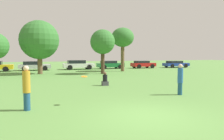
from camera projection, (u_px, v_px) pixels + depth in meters
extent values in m
plane|color=#5B8E42|center=(148.00, 116.00, 7.73)|extent=(120.00, 120.00, 0.00)
cylinder|color=navy|center=(27.00, 102.00, 8.51)|extent=(0.25, 0.25, 0.71)
cylinder|color=#BF8C26|center=(26.00, 82.00, 8.45)|extent=(0.30, 0.30, 0.87)
sphere|color=beige|center=(26.00, 68.00, 8.41)|extent=(0.22, 0.22, 0.22)
cylinder|color=navy|center=(180.00, 89.00, 11.79)|extent=(0.25, 0.25, 0.66)
cylinder|color=#2659A5|center=(180.00, 75.00, 11.73)|extent=(0.29, 0.29, 0.81)
sphere|color=beige|center=(180.00, 66.00, 11.69)|extent=(0.24, 0.24, 0.24)
cylinder|color=orange|center=(84.00, 77.00, 9.38)|extent=(0.27, 0.27, 0.05)
cube|color=#3F3F47|center=(105.00, 83.00, 15.28)|extent=(0.44, 0.37, 0.30)
cylinder|color=black|center=(105.00, 78.00, 15.26)|extent=(0.33, 0.33, 0.47)
sphere|color=brown|center=(105.00, 73.00, 15.23)|extent=(0.21, 0.21, 0.21)
cylinder|color=brown|center=(40.00, 62.00, 24.11)|extent=(0.54, 0.54, 2.63)
sphere|color=#33702D|center=(39.00, 40.00, 23.93)|extent=(4.34, 4.34, 4.34)
cylinder|color=#473323|center=(103.00, 61.00, 24.28)|extent=(0.42, 0.42, 2.86)
sphere|color=#33702D|center=(103.00, 42.00, 24.12)|extent=(2.78, 2.78, 2.78)
cylinder|color=brown|center=(123.00, 57.00, 27.94)|extent=(0.46, 0.46, 3.61)
ellipsoid|color=#33702D|center=(123.00, 37.00, 27.74)|extent=(2.91, 2.91, 2.50)
cylinder|color=black|center=(7.00, 68.00, 28.89)|extent=(0.68, 0.20, 0.68)
cylinder|color=black|center=(6.00, 69.00, 27.26)|extent=(0.68, 0.20, 0.68)
cube|color=#B2B2B7|center=(35.00, 66.00, 29.66)|extent=(4.26, 2.00, 0.52)
cube|color=black|center=(32.00, 63.00, 29.52)|extent=(2.36, 1.73, 0.46)
cylinder|color=black|center=(44.00, 67.00, 31.01)|extent=(0.65, 0.23, 0.64)
cylinder|color=black|center=(45.00, 68.00, 29.24)|extent=(0.65, 0.23, 0.64)
cylinder|color=black|center=(25.00, 68.00, 30.11)|extent=(0.65, 0.23, 0.64)
cylinder|color=black|center=(24.00, 69.00, 28.34)|extent=(0.65, 0.23, 0.64)
cube|color=silver|center=(79.00, 65.00, 31.55)|extent=(4.58, 1.82, 0.58)
cube|color=black|center=(76.00, 62.00, 31.40)|extent=(2.53, 1.57, 0.47)
cylinder|color=black|center=(87.00, 66.00, 32.85)|extent=(0.70, 0.23, 0.70)
cylinder|color=black|center=(89.00, 67.00, 31.26)|extent=(0.70, 0.23, 0.70)
cylinder|color=black|center=(68.00, 67.00, 31.89)|extent=(0.70, 0.23, 0.70)
cylinder|color=black|center=(70.00, 68.00, 30.29)|extent=(0.70, 0.23, 0.70)
cube|color=#196633|center=(110.00, 65.00, 33.13)|extent=(4.10, 1.83, 0.59)
cube|color=black|center=(109.00, 62.00, 32.99)|extent=(2.27, 1.58, 0.38)
cylinder|color=black|center=(116.00, 66.00, 34.39)|extent=(0.62, 0.22, 0.61)
cylinder|color=black|center=(120.00, 67.00, 32.77)|extent=(0.62, 0.22, 0.61)
cylinder|color=black|center=(101.00, 66.00, 33.53)|extent=(0.62, 0.22, 0.61)
cylinder|color=black|center=(105.00, 67.00, 31.91)|extent=(0.62, 0.22, 0.61)
cube|color=red|center=(143.00, 65.00, 34.49)|extent=(3.85, 1.81, 0.54)
cube|color=black|center=(142.00, 62.00, 34.36)|extent=(2.13, 1.56, 0.35)
cylinder|color=black|center=(147.00, 66.00, 35.72)|extent=(0.67, 0.22, 0.66)
cylinder|color=black|center=(152.00, 66.00, 34.12)|extent=(0.67, 0.22, 0.66)
cylinder|color=black|center=(134.00, 66.00, 34.91)|extent=(0.67, 0.22, 0.66)
cylinder|color=black|center=(139.00, 66.00, 33.30)|extent=(0.67, 0.22, 0.66)
cube|color=#1E389E|center=(176.00, 64.00, 36.02)|extent=(4.34, 1.82, 0.47)
cube|color=black|center=(174.00, 62.00, 35.88)|extent=(2.40, 1.57, 0.38)
cylinder|color=black|center=(179.00, 65.00, 37.29)|extent=(0.64, 0.22, 0.64)
cylinder|color=black|center=(186.00, 66.00, 35.69)|extent=(0.64, 0.22, 0.64)
cylinder|color=black|center=(166.00, 65.00, 36.38)|extent=(0.64, 0.22, 0.64)
cylinder|color=black|center=(172.00, 66.00, 34.77)|extent=(0.64, 0.22, 0.64)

